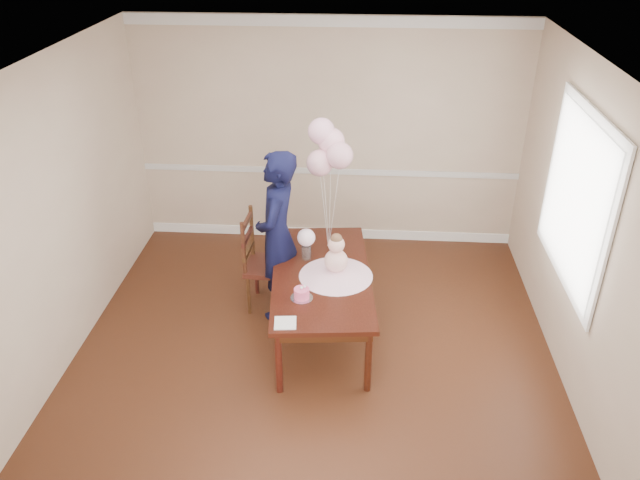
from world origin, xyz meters
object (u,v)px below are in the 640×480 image
(woman, at_px, (277,236))
(birthday_cake, at_px, (302,293))
(dining_table_top, at_px, (321,275))
(dining_chair_seat, at_px, (269,266))

(woman, bearing_deg, birthday_cake, 27.28)
(dining_table_top, height_order, woman, woman)
(birthday_cake, relative_size, woman, 0.08)
(dining_table_top, relative_size, woman, 1.04)
(dining_table_top, distance_m, birthday_cake, 0.46)
(dining_table_top, bearing_deg, birthday_cake, -113.96)
(birthday_cake, xyz_separation_m, dining_chair_seat, (-0.42, 0.87, -0.27))
(dining_chair_seat, bearing_deg, dining_table_top, -34.75)
(birthday_cake, distance_m, woman, 0.84)
(birthday_cake, height_order, woman, woman)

